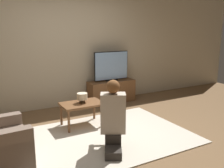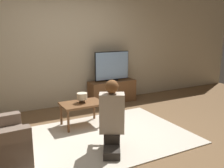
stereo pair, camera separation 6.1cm
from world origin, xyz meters
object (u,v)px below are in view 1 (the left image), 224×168
at_px(tv, 111,66).
at_px(table_lamp, 82,97).
at_px(coffee_table, 82,106).
at_px(person_kneeling, 113,116).

xyz_separation_m(tv, table_lamp, (-1.14, -1.04, -0.32)).
relative_size(tv, coffee_table, 1.19).
xyz_separation_m(coffee_table, person_kneeling, (0.04, -1.03, 0.13)).
distance_m(coffee_table, table_lamp, 0.16).
bearing_deg(person_kneeling, coffee_table, -59.71).
bearing_deg(person_kneeling, tv, -89.96).
bearing_deg(table_lamp, tv, 42.25).
relative_size(person_kneeling, table_lamp, 5.51).
distance_m(person_kneeling, table_lamp, 1.04).
relative_size(coffee_table, table_lamp, 3.96).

